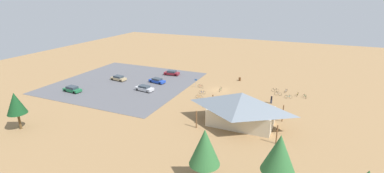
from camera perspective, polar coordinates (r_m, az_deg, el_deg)
ground at (r=66.17m, az=5.62°, el=-0.83°), size 160.00×160.00×0.00m
parking_lot_asphalt at (r=73.69m, az=-13.75°, el=0.80°), size 33.24×33.16×0.05m
bike_pavilion at (r=48.61m, az=10.23°, el=-4.12°), size 13.83×8.95×6.03m
trash_bin at (r=74.22m, az=9.91°, el=1.54°), size 0.60×0.60×0.90m
lot_sign at (r=67.74m, az=0.78°, el=1.00°), size 0.56×0.08×2.20m
pine_far_east at (r=33.12m, az=17.71°, el=-13.12°), size 3.90×3.90×7.46m
pine_west at (r=33.51m, az=2.66°, el=-12.47°), size 3.81×3.81×7.12m
pine_mideast at (r=54.52m, az=-32.86°, el=-2.97°), size 3.15×3.15×6.64m
bicycle_green_front_row at (r=65.62m, az=5.95°, el=-0.65°), size 0.48×1.83×0.90m
bicycle_black_edge_south at (r=67.87m, az=16.94°, el=-0.73°), size 1.75×0.48×0.86m
bicycle_blue_yard_center at (r=63.54m, az=2.13°, el=-1.23°), size 1.75×0.48×0.81m
bicycle_white_mid_cluster at (r=65.56m, az=17.47°, el=-1.47°), size 1.67×0.48×0.89m
bicycle_purple_lone_east at (r=58.72m, az=2.00°, el=-2.95°), size 0.89×1.63×0.83m
bicycle_teal_by_bin at (r=64.52m, az=19.42°, el=-2.03°), size 1.63×0.52×0.83m
bicycle_orange_near_sign at (r=60.78m, az=1.52°, el=-2.16°), size 1.75×0.48×0.87m
bicycle_red_yard_left at (r=67.69m, az=1.81°, el=0.06°), size 1.71×0.67×0.85m
bicycle_silver_near_porch at (r=68.31m, az=18.97°, el=-0.85°), size 0.60×1.64×0.75m
bicycle_yellow_yard_right at (r=66.79m, az=21.10°, el=-1.54°), size 0.48×1.72×0.80m
bicycle_green_trailside at (r=66.27m, az=22.44°, el=-1.87°), size 0.80×1.44×0.78m
bicycle_black_edge_north at (r=58.26m, az=4.42°, el=-3.21°), size 1.16×1.33×0.81m
car_tan_end_stall at (r=75.74m, az=-15.05°, el=1.71°), size 4.45×2.30×1.29m
car_maroon_second_row at (r=78.20m, az=-4.25°, el=2.87°), size 4.39×2.26×1.32m
car_green_front_row at (r=70.53m, az=-23.66°, el=-0.49°), size 4.54×2.12×1.38m
car_silver_back_corner at (r=66.28m, az=-9.89°, el=-0.34°), size 4.72×2.35×1.30m
car_blue_far_end at (r=71.66m, az=-7.29°, el=1.24°), size 4.52×2.45×1.26m
visitor_crossing_yard at (r=60.32m, az=16.21°, el=-2.54°), size 0.39×0.36×1.82m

